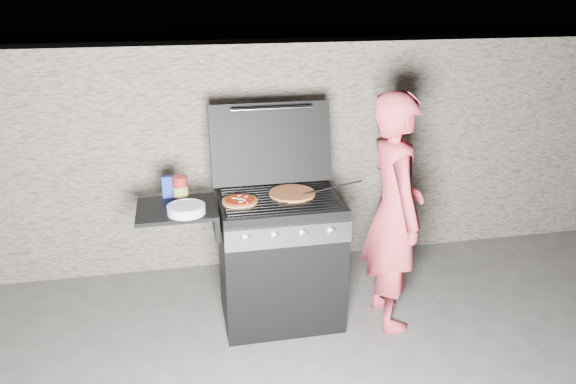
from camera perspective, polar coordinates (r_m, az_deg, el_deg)
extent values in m
plane|color=#4A4845|center=(4.09, -0.70, -12.55)|extent=(50.00, 50.00, 0.00)
cube|color=gray|center=(4.65, -3.18, 3.95)|extent=(8.00, 0.35, 1.80)
cylinder|color=#DA884F|center=(3.73, 0.43, -0.13)|extent=(0.34, 0.34, 0.02)
cylinder|color=maroon|center=(3.73, -10.89, 0.47)|extent=(0.13, 0.13, 0.15)
cube|color=navy|center=(3.77, -12.15, 0.52)|extent=(0.07, 0.04, 0.15)
cylinder|color=silver|center=(3.50, -10.30, -1.73)|extent=(0.27, 0.27, 0.05)
imported|color=#BE3A46|center=(3.77, 10.70, -2.05)|extent=(0.40, 0.60, 1.62)
cylinder|color=black|center=(3.73, 4.36, 0.39)|extent=(0.43, 0.02, 0.09)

